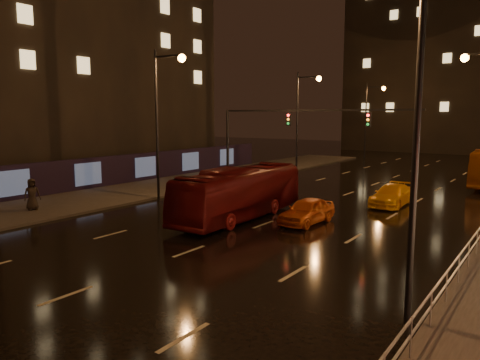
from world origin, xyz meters
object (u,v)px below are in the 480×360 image
object	(u,v)px
bus_red	(240,193)
pedestrian_c	(32,194)
taxi_near	(307,211)
taxi_far	(392,195)

from	to	relation	value
bus_red	pedestrian_c	size ratio (longest dim) A/B	5.47
taxi_near	taxi_far	world-z (taller)	taxi_near
taxi_near	pedestrian_c	world-z (taller)	pedestrian_c
taxi_near	bus_red	bearing A→B (deg)	-162.81
taxi_near	taxi_far	bearing A→B (deg)	76.93
bus_red	pedestrian_c	distance (m)	12.47
bus_red	pedestrian_c	xyz separation A→B (m)	(-11.07, -5.74, -0.34)
bus_red	taxi_far	xyz separation A→B (m)	(5.91, 8.58, -0.77)
taxi_far	pedestrian_c	size ratio (longest dim) A/B	2.44
taxi_far	bus_red	bearing A→B (deg)	-124.40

